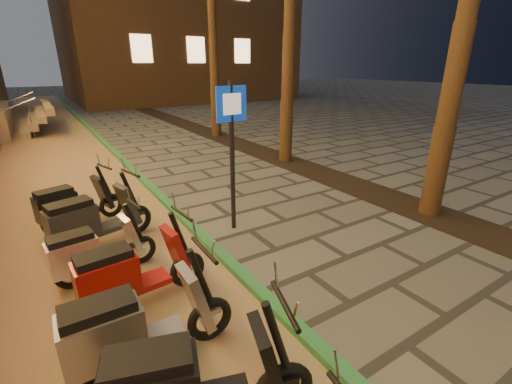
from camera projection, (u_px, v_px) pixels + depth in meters
ground at (407, 345)px, 3.81m from camera, size 120.00×120.00×0.00m
parking_strip at (63, 168)px, 10.40m from camera, size 3.40×60.00×0.01m
green_curb at (121, 158)px, 11.24m from camera, size 0.18×60.00×0.10m
planting_strip at (328, 176)px, 9.57m from camera, size 1.20×40.00×0.02m
pedestrian_sign at (232, 138)px, 5.96m from camera, size 0.59×0.11×2.69m
scooter_5 at (132, 329)px, 3.32m from camera, size 1.70×0.60×1.21m
scooter_6 at (129, 274)px, 4.23m from camera, size 1.66×0.60×1.17m
scooter_7 at (91, 252)px, 4.82m from camera, size 1.49×0.59×1.05m
scooter_8 at (90, 221)px, 5.61m from camera, size 1.73×0.85×1.22m
scooter_9 at (71, 205)px, 6.36m from camera, size 1.57×0.81×1.12m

